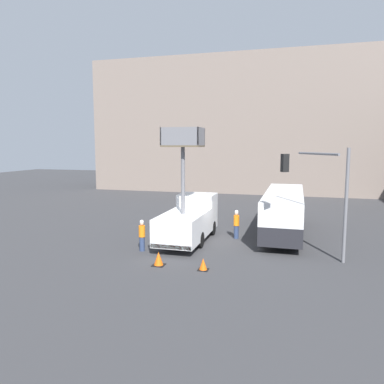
% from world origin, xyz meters
% --- Properties ---
extents(ground_plane, '(120.00, 120.00, 0.00)m').
position_xyz_m(ground_plane, '(0.00, 0.00, 0.00)').
color(ground_plane, '#38383A').
extents(building_backdrop_far, '(44.00, 10.00, 17.76)m').
position_xyz_m(building_backdrop_far, '(0.00, 29.08, 8.88)').
color(building_backdrop_far, gray).
rests_on(building_backdrop_far, ground_plane).
extents(utility_truck, '(2.48, 6.87, 7.31)m').
position_xyz_m(utility_truck, '(-1.12, -0.28, 1.55)').
color(utility_truck, white).
rests_on(utility_truck, ground_plane).
extents(city_bus, '(2.56, 11.14, 3.01)m').
position_xyz_m(city_bus, '(4.75, 3.52, 1.78)').
color(city_bus, '#232328').
rests_on(city_bus, ground_plane).
extents(traffic_light_pole, '(3.45, 3.21, 6.14)m').
position_xyz_m(traffic_light_pole, '(6.96, -2.96, 4.17)').
color(traffic_light_pole, slate).
rests_on(traffic_light_pole, ground_plane).
extents(road_worker_near_truck, '(0.38, 0.38, 1.88)m').
position_xyz_m(road_worker_near_truck, '(-3.19, -3.18, 0.94)').
color(road_worker_near_truck, navy).
rests_on(road_worker_near_truck, ground_plane).
extents(road_worker_directing, '(0.38, 0.38, 1.94)m').
position_xyz_m(road_worker_directing, '(1.74, 1.31, 0.98)').
color(road_worker_directing, navy).
rests_on(road_worker_directing, ground_plane).
extents(traffic_cone_near_truck, '(0.64, 0.64, 0.73)m').
position_xyz_m(traffic_cone_near_truck, '(-1.28, -5.47, 0.34)').
color(traffic_cone_near_truck, black).
rests_on(traffic_cone_near_truck, ground_plane).
extents(traffic_cone_mid_road, '(0.53, 0.53, 0.60)m').
position_xyz_m(traffic_cone_mid_road, '(1.15, -5.55, 0.28)').
color(traffic_cone_mid_road, black).
rests_on(traffic_cone_mid_road, ground_plane).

